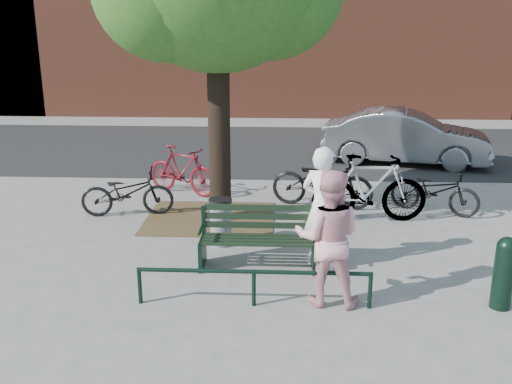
# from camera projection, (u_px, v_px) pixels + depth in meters

# --- Properties ---
(ground) EXTENTS (90.00, 90.00, 0.00)m
(ground) POSITION_uv_depth(u_px,v_px,m) (258.00, 268.00, 8.62)
(ground) COLOR gray
(ground) RESTS_ON ground
(dirt_pit) EXTENTS (2.40, 2.00, 0.02)m
(dirt_pit) POSITION_uv_depth(u_px,v_px,m) (210.00, 218.00, 10.77)
(dirt_pit) COLOR brown
(dirt_pit) RESTS_ON ground
(road) EXTENTS (40.00, 7.00, 0.01)m
(road) POSITION_uv_depth(u_px,v_px,m) (271.00, 148.00, 16.76)
(road) COLOR black
(road) RESTS_ON ground
(park_bench) EXTENTS (1.74, 0.54, 0.97)m
(park_bench) POSITION_uv_depth(u_px,v_px,m) (258.00, 236.00, 8.56)
(park_bench) COLOR black
(park_bench) RESTS_ON ground
(guard_railing) EXTENTS (3.06, 0.06, 0.51)m
(guard_railing) POSITION_uv_depth(u_px,v_px,m) (254.00, 277.00, 7.36)
(guard_railing) COLOR black
(guard_railing) RESTS_ON ground
(person_left) EXTENTS (0.81, 0.73, 1.85)m
(person_left) POSITION_uv_depth(u_px,v_px,m) (322.00, 207.00, 8.46)
(person_left) COLOR white
(person_left) RESTS_ON ground
(person_right) EXTENTS (0.95, 0.78, 1.81)m
(person_right) POSITION_uv_depth(u_px,v_px,m) (328.00, 238.00, 7.31)
(person_right) COLOR pink
(person_right) RESTS_ON ground
(bollard) EXTENTS (0.26, 0.26, 0.97)m
(bollard) POSITION_uv_depth(u_px,v_px,m) (504.00, 270.00, 7.28)
(bollard) COLOR black
(bollard) RESTS_ON ground
(litter_bin) EXTENTS (0.39, 0.39, 0.79)m
(litter_bin) POSITION_uv_depth(u_px,v_px,m) (221.00, 222.00, 9.41)
(litter_bin) COLOR gray
(litter_bin) RESTS_ON ground
(bicycle_a) EXTENTS (1.81, 0.86, 0.91)m
(bicycle_a) POSITION_uv_depth(u_px,v_px,m) (127.00, 192.00, 10.83)
(bicycle_a) COLOR black
(bicycle_a) RESTS_ON ground
(bicycle_b) EXTENTS (1.78, 1.23, 1.05)m
(bicycle_b) POSITION_uv_depth(u_px,v_px,m) (182.00, 170.00, 12.20)
(bicycle_b) COLOR #5D0D15
(bicycle_b) RESTS_ON ground
(bicycle_c) EXTENTS (2.13, 1.15, 1.06)m
(bicycle_c) POSITION_uv_depth(u_px,v_px,m) (322.00, 181.00, 11.33)
(bicycle_c) COLOR black
(bicycle_c) RESTS_ON ground
(bicycle_d) EXTENTS (2.15, 0.71, 1.27)m
(bicycle_d) POSITION_uv_depth(u_px,v_px,m) (370.00, 188.00, 10.46)
(bicycle_d) COLOR gray
(bicycle_d) RESTS_ON ground
(bicycle_e) EXTENTS (1.79, 1.30, 0.89)m
(bicycle_e) POSITION_uv_depth(u_px,v_px,m) (435.00, 191.00, 10.99)
(bicycle_e) COLOR black
(bicycle_e) RESTS_ON ground
(parked_car) EXTENTS (4.46, 2.37, 1.39)m
(parked_car) POSITION_uv_depth(u_px,v_px,m) (406.00, 137.00, 14.80)
(parked_car) COLOR slate
(parked_car) RESTS_ON ground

